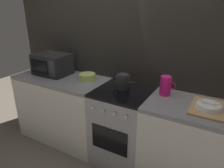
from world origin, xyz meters
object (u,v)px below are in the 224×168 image
object	(u,v)px
mixing_bowl	(87,77)
dish_pile	(209,107)
stove_unit	(122,126)
microwave	(52,64)
pitcher	(166,86)
kettle	(123,82)

from	to	relation	value
mixing_bowl	dish_pile	size ratio (longest dim) A/B	0.50
dish_pile	stove_unit	bearing A→B (deg)	179.18
microwave	pitcher	distance (m)	1.50
mixing_bowl	pitcher	bearing A→B (deg)	2.23
pitcher	dish_pile	bearing A→B (deg)	-16.98
stove_unit	mixing_bowl	bearing A→B (deg)	171.30
stove_unit	pitcher	bearing A→B (deg)	15.70
stove_unit	mixing_bowl	xyz separation A→B (m)	(-0.53, 0.08, 0.49)
microwave	dish_pile	distance (m)	1.94
kettle	pitcher	size ratio (longest dim) A/B	1.42
microwave	mixing_bowl	xyz separation A→B (m)	(0.55, 0.03, -0.10)
pitcher	kettle	bearing A→B (deg)	-171.90
kettle	pitcher	distance (m)	0.46
kettle	mixing_bowl	bearing A→B (deg)	176.88
dish_pile	pitcher	bearing A→B (deg)	163.02
mixing_bowl	dish_pile	distance (m)	1.39
stove_unit	dish_pile	world-z (taller)	dish_pile
kettle	mixing_bowl	size ratio (longest dim) A/B	1.42
mixing_bowl	kettle	bearing A→B (deg)	-3.12
stove_unit	kettle	world-z (taller)	kettle
kettle	mixing_bowl	world-z (taller)	kettle
pitcher	dish_pile	world-z (taller)	pitcher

